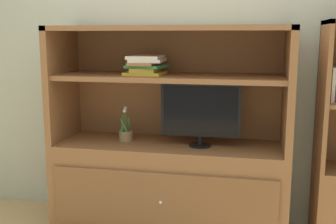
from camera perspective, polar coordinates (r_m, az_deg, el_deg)
The scene contains 5 objects.
painted_rear_wall at distance 3.40m, azimuth 1.38°, elevation 8.73°, with size 6.00×0.10×2.80m, color #ADB29E.
media_console at distance 3.21m, azimuth 0.20°, elevation -7.64°, with size 1.75×0.60×1.57m.
tv_monitor at distance 3.03m, azimuth 4.45°, elevation -0.05°, with size 0.58×0.16×0.46m.
potted_plant at distance 3.24m, azimuth -5.81°, elevation -3.01°, with size 0.11×0.11×0.28m.
magazine_stack at distance 3.09m, azimuth -3.02°, elevation 6.48°, with size 0.30×0.34×0.14m.
Camera 1 is at (0.61, -2.59, 1.50)m, focal length 44.51 mm.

